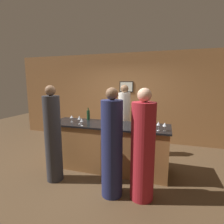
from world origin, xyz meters
TOP-DOWN VIEW (x-y plane):
  - ground_plane at (0.00, 0.00)m, footprint 14.00×14.00m
  - back_wall at (-0.00, 2.07)m, footprint 8.00×0.08m
  - bar_counter at (0.00, 0.00)m, footprint 2.61×0.78m
  - bartender at (0.15, 0.87)m, footprint 0.31×0.31m
  - guest_0 at (0.86, -0.80)m, footprint 0.38×0.38m
  - guest_1 at (-0.84, -0.76)m, footprint 0.31×0.31m
  - guest_2 at (0.36, -0.87)m, footprint 0.35×0.35m
  - wine_bottle_0 at (-0.58, 0.26)m, footprint 0.08×0.08m
  - wine_glass_0 at (0.76, -0.13)m, footprint 0.07×0.07m
  - wine_glass_1 at (-0.84, -0.06)m, footprint 0.07×0.07m
  - wine_glass_2 at (1.17, -0.20)m, footprint 0.08×0.08m
  - wine_glass_3 at (1.06, -0.22)m, footprint 0.07×0.07m
  - wine_glass_4 at (-0.46, -0.31)m, footprint 0.07×0.07m
  - wine_glass_5 at (-0.58, -0.19)m, footprint 0.07×0.07m
  - wine_glass_6 at (-0.10, -0.04)m, footprint 0.07×0.07m

SIDE VIEW (x-z plane):
  - ground_plane at x=0.00m, z-range 0.00..0.00m
  - bar_counter at x=0.00m, z-range 0.00..1.01m
  - guest_0 at x=0.86m, z-range -0.07..1.74m
  - guest_2 at x=0.36m, z-range -0.07..1.75m
  - bartender at x=0.15m, z-range -0.06..1.78m
  - guest_1 at x=-0.84m, z-range -0.06..1.78m
  - wine_glass_4 at x=-0.46m, z-range 1.04..1.20m
  - wine_glass_6 at x=-0.10m, z-range 1.04..1.20m
  - wine_glass_0 at x=0.76m, z-range 1.05..1.20m
  - wine_bottle_0 at x=-0.58m, z-range 0.98..1.27m
  - wine_glass_1 at x=-0.84m, z-range 1.05..1.20m
  - wine_glass_2 at x=1.17m, z-range 1.05..1.20m
  - wine_glass_3 at x=1.06m, z-range 1.05..1.23m
  - wine_glass_5 at x=-0.58m, z-range 1.05..1.23m
  - back_wall at x=0.00m, z-range 0.00..2.80m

